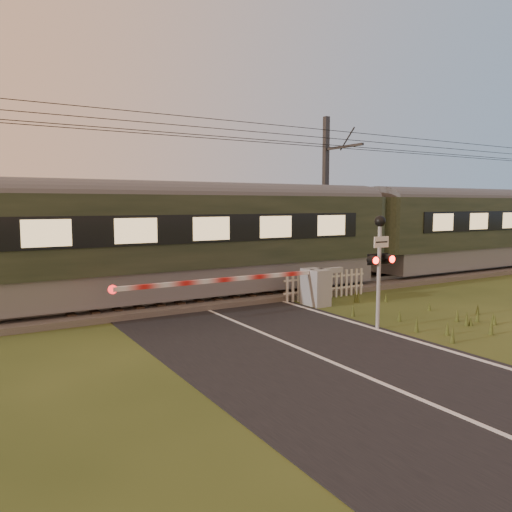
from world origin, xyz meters
TOP-DOWN VIEW (x-y plane):
  - ground at (0.00, 0.00)m, footprint 160.00×160.00m
  - road at (0.02, -0.23)m, footprint 6.00×140.00m
  - track_bed at (0.00, 6.50)m, footprint 140.00×3.40m
  - overhead_wires at (0.00, 6.50)m, footprint 120.00×0.62m
  - train at (8.04, 6.50)m, footprint 39.62×2.73m
  - boom_gate at (2.98, 3.86)m, footprint 7.73×0.91m
  - crossing_signal at (2.85, 0.54)m, footprint 0.76×0.33m
  - picket_fence at (4.39, 4.60)m, footprint 3.49×0.08m
  - catenary_mast at (7.68, 8.72)m, footprint 0.22×2.46m

SIDE VIEW (x-z plane):
  - ground at x=0.00m, z-range 0.00..0.00m
  - road at x=0.02m, z-range 0.00..0.03m
  - track_bed at x=0.00m, z-range -0.13..0.26m
  - picket_fence at x=4.39m, z-range 0.01..0.96m
  - boom_gate at x=2.98m, z-range 0.06..1.27m
  - crossing_signal at x=2.85m, z-range 0.56..3.53m
  - train at x=8.04m, z-range 0.29..3.97m
  - catenary_mast at x=7.68m, z-range 0.14..7.24m
  - overhead_wires at x=0.00m, z-range 5.41..6.04m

